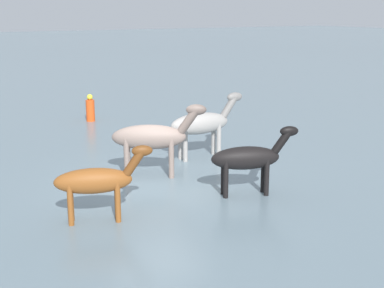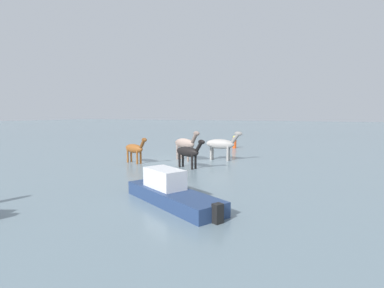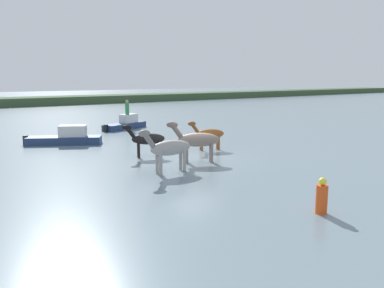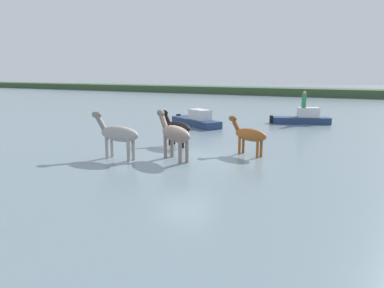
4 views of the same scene
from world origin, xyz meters
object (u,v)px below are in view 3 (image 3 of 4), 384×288
(horse_gray_outer, at_px, (197,140))
(person_spotter_bow, at_px, (127,108))
(horse_pinto_flank, at_px, (147,139))
(buoy_channel_marker, at_px, (322,197))
(boat_launch_far, at_px, (66,139))
(horse_chestnut_trailing, at_px, (169,148))
(horse_dark_mare, at_px, (209,134))
(boat_motor_center, at_px, (125,125))

(horse_gray_outer, xyz_separation_m, person_spotter_bow, (2.76, 13.47, 0.60))
(horse_pinto_flank, bearing_deg, horse_gray_outer, 139.03)
(horse_gray_outer, bearing_deg, buoy_channel_marker, 110.95)
(horse_gray_outer, relative_size, buoy_channel_marker, 2.18)
(boat_launch_far, bearing_deg, buoy_channel_marker, -52.67)
(horse_chestnut_trailing, xyz_separation_m, boat_launch_far, (-1.41, 10.06, -0.78))
(horse_dark_mare, xyz_separation_m, boat_motor_center, (0.17, 11.37, -0.62))
(horse_gray_outer, relative_size, boat_launch_far, 0.55)
(horse_chestnut_trailing, relative_size, boat_launch_far, 0.56)
(horse_chestnut_trailing, xyz_separation_m, boat_motor_center, (4.90, 14.70, -0.79))
(boat_launch_far, bearing_deg, boat_motor_center, 65.44)
(horse_pinto_flank, xyz_separation_m, horse_dark_mare, (3.88, -0.26, -0.03))
(horse_gray_outer, relative_size, person_spotter_bow, 2.09)
(horse_pinto_flank, height_order, boat_launch_far, horse_pinto_flank)
(horse_pinto_flank, distance_m, buoy_channel_marker, 10.78)
(horse_pinto_flank, height_order, horse_chestnut_trailing, horse_chestnut_trailing)
(person_spotter_bow, bearing_deg, boat_motor_center, 112.85)
(horse_pinto_flank, height_order, horse_dark_mare, horse_pinto_flank)
(horse_pinto_flank, distance_m, horse_dark_mare, 3.89)
(person_spotter_bow, bearing_deg, buoy_channel_marker, -100.24)
(horse_dark_mare, relative_size, boat_motor_center, 0.51)
(boat_launch_far, xyz_separation_m, person_spotter_bow, (6.40, 4.41, 1.41))
(horse_dark_mare, height_order, boat_launch_far, horse_dark_mare)
(horse_pinto_flank, bearing_deg, buoy_channel_marker, 112.08)
(horse_gray_outer, distance_m, boat_launch_far, 9.80)
(horse_pinto_flank, xyz_separation_m, buoy_channel_marker, (0.24, -10.77, -0.45))
(horse_chestnut_trailing, bearing_deg, horse_pinto_flank, -101.34)
(boat_motor_center, height_order, buoy_channel_marker, boat_motor_center)
(person_spotter_bow, bearing_deg, boat_launch_far, -145.45)
(boat_motor_center, xyz_separation_m, boat_launch_far, (-6.30, -4.63, 0.01))
(horse_chestnut_trailing, bearing_deg, person_spotter_bow, -107.11)
(horse_pinto_flank, bearing_deg, boat_motor_center, -89.20)
(horse_dark_mare, height_order, person_spotter_bow, person_spotter_bow)
(person_spotter_bow, relative_size, buoy_channel_marker, 1.04)
(horse_pinto_flank, distance_m, horse_gray_outer, 2.94)
(horse_pinto_flank, distance_m, boat_launch_far, 6.89)
(horse_gray_outer, distance_m, horse_chestnut_trailing, 2.44)
(boat_motor_center, distance_m, person_spotter_bow, 1.44)
(horse_dark_mare, bearing_deg, horse_chestnut_trailing, 54.82)
(buoy_channel_marker, bearing_deg, horse_gray_outer, 82.00)
(horse_pinto_flank, relative_size, person_spotter_bow, 1.85)
(horse_gray_outer, distance_m, horse_dark_mare, 3.42)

